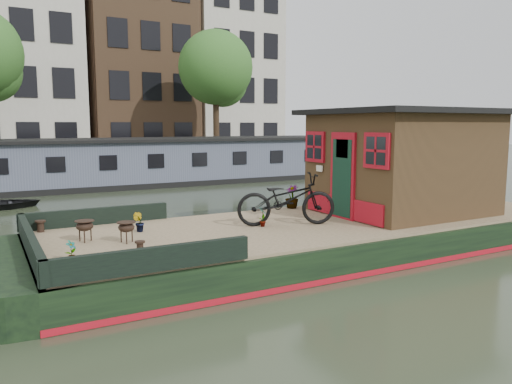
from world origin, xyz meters
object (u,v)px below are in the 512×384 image
brazier_front (85,231)px  brazier_rear (126,232)px  potted_plant_a (263,217)px  cabin (402,161)px  bicycle (286,199)px

brazier_front → brazier_rear: size_ratio=1.02×
potted_plant_a → brazier_rear: 2.79m
brazier_rear → brazier_front: bearing=145.2°
cabin → potted_plant_a: (-3.76, 0.06, -1.03)m
bicycle → cabin: bearing=-70.0°
bicycle → brazier_front: (-3.93, 0.48, -0.35)m
potted_plant_a → brazier_rear: bearing=-178.9°
cabin → bicycle: 3.33m
brazier_front → potted_plant_a: bearing=-6.4°
cabin → brazier_front: (-7.18, 0.44, -1.04)m
brazier_front → brazier_rear: brazier_front is taller
cabin → brazier_rear: bearing=180.0°
cabin → brazier_front: cabin is taller
bicycle → brazier_front: bearing=102.3°
bicycle → potted_plant_a: bearing=98.6°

